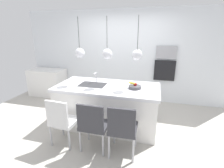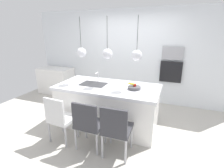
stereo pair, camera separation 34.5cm
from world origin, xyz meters
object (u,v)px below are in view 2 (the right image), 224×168
Objects in this scene: microwave at (173,53)px; chair_far at (116,128)px; oven at (171,72)px; chair_middle at (88,123)px; chair_near at (60,117)px; fruit_bowl at (134,87)px.

microwave reaches higher than chair_far.
oven is 0.62× the size of chair_middle.
oven is at bearing 54.23° from chair_near.
chair_middle is at bearing -123.27° from fruit_bowl.
microwave is 0.50m from oven.
chair_middle is at bearing -115.75° from oven.
chair_far reaches higher than chair_middle.
microwave reaches higher than chair_middle.
fruit_bowl is at bearing 36.87° from chair_near.
microwave is (0.62, 1.59, 0.51)m from fruit_bowl.
chair_near and chair_middle have the same top height.
microwave is 0.59× the size of chair_far.
microwave is 0.60× the size of chair_middle.
microwave is at bearing 74.53° from chair_far.
chair_near is at bearing -125.77° from microwave.
microwave is at bearing 64.25° from chair_middle.
chair_middle is (-0.57, -0.86, -0.43)m from fruit_bowl.
chair_far is at bearing -0.42° from chair_middle.
microwave is at bearing 54.23° from chair_near.
microwave reaches higher than oven.
chair_far is (-0.68, -2.46, -0.43)m from oven.
fruit_bowl is at bearing -111.22° from microwave.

